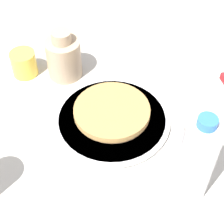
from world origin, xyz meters
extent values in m
plane|color=#BCB7AD|center=(0.00, 0.00, 0.00)|extent=(4.00, 4.00, 0.00)
cylinder|color=white|center=(0.01, 0.01, 0.01)|extent=(0.26, 0.26, 0.01)
cylinder|color=white|center=(0.01, 0.01, 0.01)|extent=(0.29, 0.29, 0.01)
cylinder|color=#DDB074|center=(0.00, 0.01, 0.02)|extent=(0.18, 0.18, 0.01)
cylinder|color=#C49147|center=(0.01, 0.01, 0.03)|extent=(0.18, 0.18, 0.01)
cylinder|color=#AD8348|center=(0.02, 0.01, 0.04)|extent=(0.18, 0.18, 0.02)
cylinder|color=yellow|center=(-0.15, -0.24, 0.03)|extent=(0.07, 0.07, 0.07)
cylinder|color=tan|center=(-0.16, -0.13, 0.05)|extent=(0.09, 0.09, 0.11)
cylinder|color=tan|center=(-0.16, -0.13, 0.12)|extent=(0.05, 0.05, 0.03)
cylinder|color=white|center=(0.19, 0.18, 0.11)|extent=(0.07, 0.07, 0.21)
cylinder|color=blue|center=(0.19, 0.18, 0.22)|extent=(0.04, 0.04, 0.02)
camera|label=1|loc=(0.61, 0.03, 0.70)|focal=60.00mm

